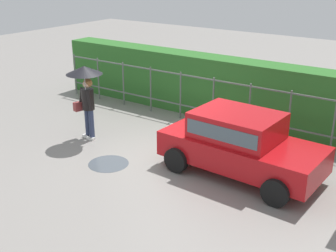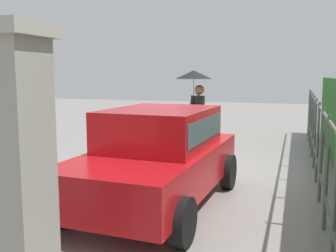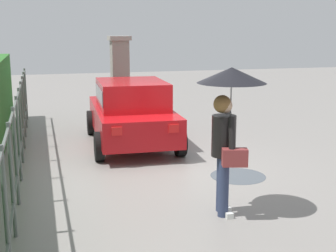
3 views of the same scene
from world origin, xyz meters
name	(u,v)px [view 1 (image 1 of 3)]	position (x,y,z in m)	size (l,w,h in m)	color
ground_plane	(164,154)	(0.00, 0.00, 0.00)	(40.00, 40.00, 0.00)	gray
car	(240,141)	(2.03, 0.15, 0.80)	(3.80, 1.99, 1.48)	#B71116
pedestrian	(86,85)	(-2.31, -0.38, 1.56)	(0.97, 0.97, 2.10)	#2D3856
fence_section	(213,100)	(-0.02, 2.53, 0.82)	(11.72, 0.05, 1.50)	#59605B
hedge_row	(227,89)	(-0.02, 3.38, 0.95)	(12.67, 0.90, 1.90)	#2D6B28
puddle_near	(109,164)	(-0.79, -1.25, 0.00)	(1.00, 1.00, 0.00)	#4C545B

